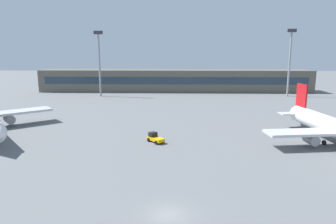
{
  "coord_description": "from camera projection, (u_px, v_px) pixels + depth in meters",
  "views": [
    {
      "loc": [
        0.9,
        -29.54,
        16.68
      ],
      "look_at": [
        -1.18,
        40.0,
        3.0
      ],
      "focal_mm": 33.17,
      "sensor_mm": 36.0,
      "label": 1
    }
  ],
  "objects": [
    {
      "name": "baggage_tug_yellow",
      "position": [
        155.0,
        138.0,
        57.75
      ],
      "size": [
        3.48,
        3.71,
        1.75
      ],
      "color": "#F2B20C",
      "rests_on": "ground_plane"
    },
    {
      "name": "floodlight_tower_east",
      "position": [
        290.0,
        58.0,
        113.91
      ],
      "size": [
        3.2,
        0.8,
        24.61
      ],
      "color": "gray",
      "rests_on": "ground_plane"
    },
    {
      "name": "ground_plane",
      "position": [
        173.0,
        125.0,
        71.45
      ],
      "size": [
        400.0,
        400.0,
        0.0
      ],
      "primitive_type": "plane",
      "color": "slate"
    },
    {
      "name": "floodlight_tower_west",
      "position": [
        99.0,
        59.0,
        113.93
      ],
      "size": [
        3.2,
        0.8,
        23.9
      ],
      "color": "gray",
      "rests_on": "ground_plane"
    },
    {
      "name": "terminal_building",
      "position": [
        175.0,
        81.0,
        130.71
      ],
      "size": [
        111.91,
        12.13,
        9.0
      ],
      "color": "#5B564C",
      "rests_on": "ground_plane"
    }
  ]
}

